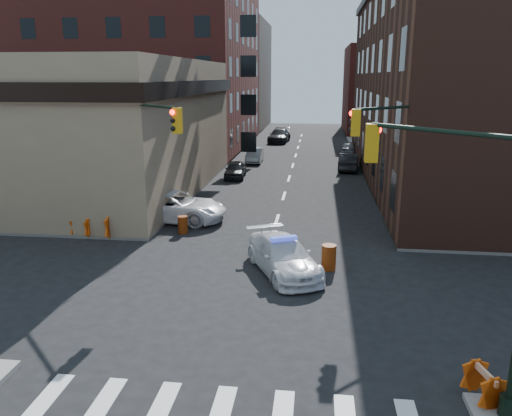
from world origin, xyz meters
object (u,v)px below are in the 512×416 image
(police_car, at_px, (283,256))
(barricade_nw_a, at_px, (82,227))
(parked_car_wfar, at_px, (255,155))
(parked_car_wnear, at_px, (235,170))
(barricade_se_a, at_px, (483,384))
(pedestrian_b, at_px, (78,217))
(barrel_road, at_px, (329,257))
(pickup, at_px, (173,206))
(barrel_bank, at_px, (183,225))
(pedestrian_a, at_px, (94,209))
(parked_car_enear, at_px, (349,162))

(police_car, relative_size, barricade_nw_a, 4.38)
(parked_car_wfar, bearing_deg, parked_car_wnear, -95.70)
(parked_car_wnear, bearing_deg, barricade_se_a, -71.92)
(pedestrian_b, distance_m, barricade_nw_a, 0.73)
(barrel_road, bearing_deg, pickup, 143.32)
(police_car, bearing_deg, parked_car_wnear, 79.84)
(pickup, xyz_separation_m, pedestrian_b, (-4.12, -3.07, 0.10))
(barrel_bank, xyz_separation_m, barricade_se_a, (11.08, -12.77, 0.10))
(pickup, relative_size, barricade_nw_a, 5.30)
(barricade_se_a, bearing_deg, police_car, 19.71)
(parked_car_wfar, height_order, barrel_bank, parked_car_wfar)
(barricade_nw_a, bearing_deg, pickup, 56.07)
(parked_car_wnear, height_order, barricade_se_a, parked_car_wnear)
(pedestrian_a, bearing_deg, pickup, 66.90)
(barrel_bank, height_order, barricade_nw_a, barricade_nw_a)
(parked_car_wfar, xyz_separation_m, barricade_nw_a, (-5.83, -23.62, -0.09))
(barrel_bank, bearing_deg, parked_car_wfar, 87.40)
(barrel_road, distance_m, barricade_se_a, 9.31)
(police_car, xyz_separation_m, parked_car_wnear, (-5.20, 19.54, -0.06))
(barrel_road, bearing_deg, police_car, -163.56)
(parked_car_wnear, relative_size, pedestrian_a, 1.95)
(parked_car_wfar, height_order, barricade_nw_a, parked_car_wfar)
(pickup, bearing_deg, parked_car_enear, -26.40)
(parked_car_wfar, height_order, barrel_road, parked_car_wfar)
(parked_car_wnear, bearing_deg, police_car, -78.26)
(pedestrian_a, height_order, pedestrian_b, pedestrian_a)
(parked_car_wfar, bearing_deg, barricade_nw_a, -104.57)
(parked_car_wnear, bearing_deg, parked_car_enear, 22.67)
(pedestrian_b, bearing_deg, pedestrian_a, 39.13)
(parked_car_wnear, xyz_separation_m, pedestrian_a, (-5.18, -14.71, 0.48))
(parked_car_enear, relative_size, barricade_se_a, 4.21)
(pickup, distance_m, barrel_bank, 2.48)
(police_car, height_order, pickup, pickup)
(pedestrian_b, bearing_deg, pickup, 9.24)
(pedestrian_b, height_order, barrel_road, pedestrian_b)
(barricade_nw_a, bearing_deg, pedestrian_a, 102.30)
(police_car, height_order, barricade_se_a, police_car)
(parked_car_enear, bearing_deg, barrel_bank, 69.21)
(pedestrian_b, distance_m, barrel_road, 13.12)
(parked_car_wfar, distance_m, pedestrian_b, 23.98)
(parked_car_wnear, distance_m, barrel_bank, 14.79)
(pickup, bearing_deg, parked_car_wfar, -0.38)
(police_car, bearing_deg, pedestrian_b, 135.26)
(parked_car_enear, bearing_deg, barricade_se_a, 98.34)
(pedestrian_a, distance_m, barricade_nw_a, 1.56)
(parked_car_wnear, bearing_deg, barrel_road, -72.71)
(pickup, xyz_separation_m, barrel_road, (8.57, -6.38, -0.29))
(pedestrian_b, relative_size, barricade_nw_a, 1.39)
(barrel_road, relative_size, barrel_bank, 1.20)
(barrel_road, bearing_deg, barricade_se_a, -67.03)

